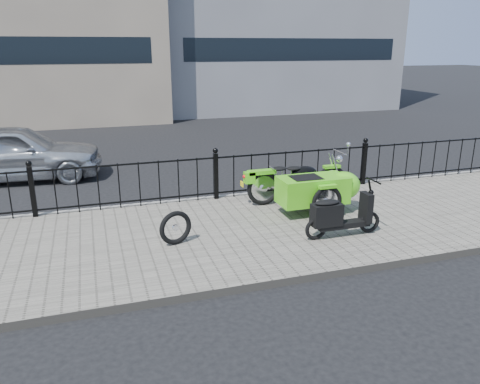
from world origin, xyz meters
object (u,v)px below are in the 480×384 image
object	(u,v)px
spare_tire	(176,228)
sedan_car	(14,153)
motorcycle_sidecar	(318,187)
scooter	(339,216)

from	to	relation	value
spare_tire	sedan_car	xyz separation A→B (m)	(-2.96, 5.37, 0.29)
motorcycle_sidecar	sedan_car	world-z (taller)	sedan_car
motorcycle_sidecar	spare_tire	distance (m)	3.01
scooter	motorcycle_sidecar	bearing A→B (deg)	78.21
scooter	sedan_car	distance (m)	8.12
scooter	sedan_car	size ratio (longest dim) A/B	0.34
motorcycle_sidecar	scooter	size ratio (longest dim) A/B	1.64
motorcycle_sidecar	scooter	distance (m)	1.33
motorcycle_sidecar	sedan_car	distance (m)	7.44
motorcycle_sidecar	spare_tire	world-z (taller)	motorcycle_sidecar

